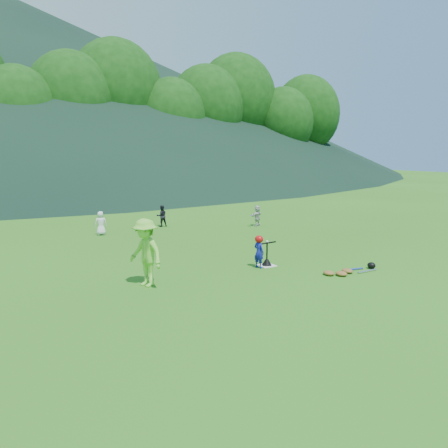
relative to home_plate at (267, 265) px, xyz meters
name	(u,v)px	position (x,y,z in m)	size (l,w,h in m)	color
ground	(267,266)	(0.00, 0.00, -0.01)	(120.00, 120.00, 0.00)	#2D6216
home_plate	(267,265)	(0.00, 0.00, 0.00)	(0.45, 0.45, 0.02)	silver
baseball	(267,241)	(0.00, 0.00, 0.73)	(0.08, 0.08, 0.08)	white
batter_child	(259,252)	(-0.33, -0.06, 0.46)	(0.34, 0.22, 0.93)	#161C97
adult_coach	(146,253)	(-3.77, -0.03, 0.85)	(1.11, 0.64, 1.72)	#77CF3C
fielder_a	(101,223)	(-2.94, 7.34, 0.48)	(0.48, 0.31, 0.97)	white
fielder_b	(162,216)	(-0.03, 7.96, 0.47)	(0.47, 0.37, 0.96)	black
fielder_d	(257,216)	(3.77, 5.92, 0.46)	(0.88, 0.28, 0.95)	#B8B8B8
batting_tee	(267,262)	(0.00, 0.00, 0.12)	(0.30, 0.30, 0.68)	black
batter_gear	(260,239)	(-0.31, -0.05, 0.83)	(0.73, 0.26, 0.29)	#B50C0E
equipment_pile	(348,271)	(1.48, -1.79, 0.06)	(1.80, 0.56, 0.19)	olive
outfield_fence	(70,183)	(0.00, 28.00, 0.69)	(70.07, 0.08, 1.33)	gray
tree_line	(54,98)	(0.20, 33.83, 8.20)	(70.04, 11.40, 14.82)	#382314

